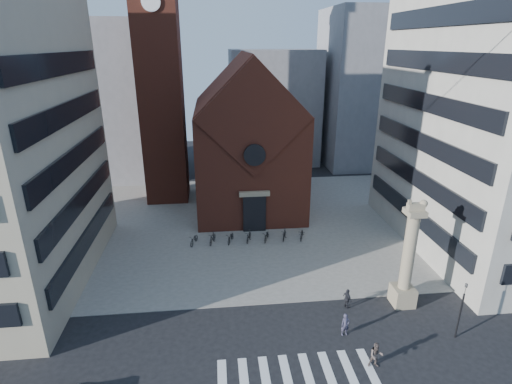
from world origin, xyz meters
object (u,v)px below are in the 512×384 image
(pedestrian_1, at_px, (376,355))
(scooter_0, at_px, (194,239))
(pedestrian_2, at_px, (347,299))
(traffic_light, at_px, (461,309))
(lion_column, at_px, (407,265))
(pedestrian_0, at_px, (345,325))

(pedestrian_1, bearing_deg, scooter_0, 132.09)
(pedestrian_1, relative_size, pedestrian_2, 1.08)
(traffic_light, relative_size, scooter_0, 2.23)
(lion_column, distance_m, pedestrian_1, 7.90)
(traffic_light, distance_m, pedestrian_0, 7.69)
(traffic_light, xyz_separation_m, scooter_0, (-18.30, 15.50, -1.73))
(pedestrian_0, height_order, pedestrian_1, pedestrian_1)
(pedestrian_0, bearing_deg, traffic_light, -15.21)
(pedestrian_0, relative_size, pedestrian_2, 1.04)
(lion_column, relative_size, pedestrian_0, 5.19)
(lion_column, bearing_deg, pedestrian_2, -179.57)
(lion_column, distance_m, traffic_light, 4.62)
(pedestrian_1, distance_m, pedestrian_2, 5.92)
(traffic_light, height_order, pedestrian_1, traffic_light)
(pedestrian_0, xyz_separation_m, pedestrian_1, (0.97, -3.01, 0.04))
(scooter_0, bearing_deg, pedestrian_2, -26.28)
(lion_column, relative_size, pedestrian_1, 4.98)
(pedestrian_0, bearing_deg, pedestrian_2, 62.14)
(pedestrian_0, height_order, scooter_0, pedestrian_0)
(lion_column, xyz_separation_m, pedestrian_0, (-5.49, -2.94, -2.62))
(lion_column, xyz_separation_m, pedestrian_2, (-4.39, -0.03, -2.65))
(lion_column, height_order, pedestrian_2, lion_column)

